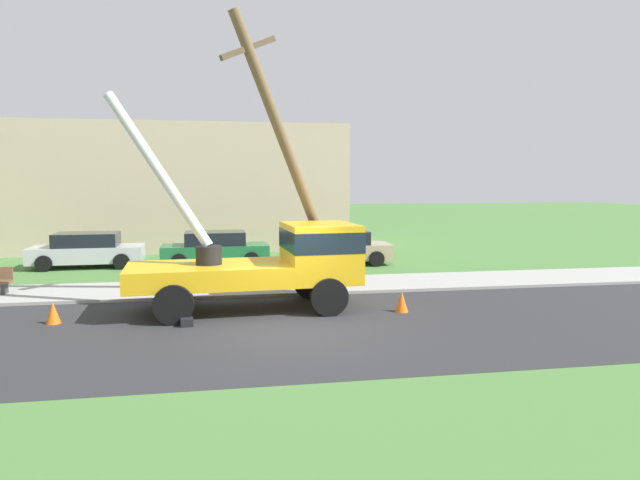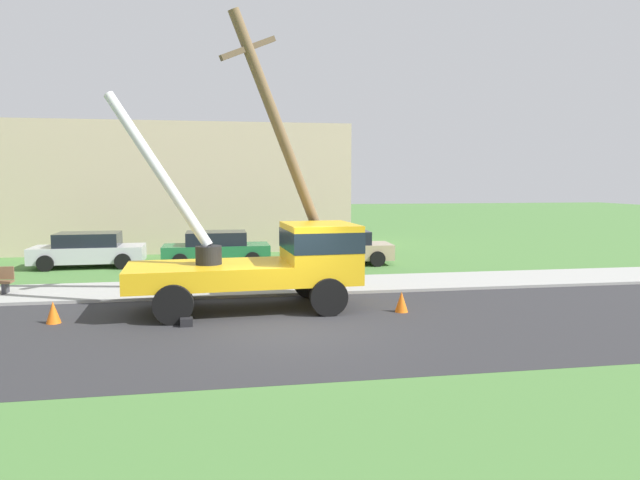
# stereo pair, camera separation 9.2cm
# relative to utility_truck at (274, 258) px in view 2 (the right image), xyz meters

# --- Properties ---
(ground_plane) EXTENTS (120.00, 120.00, 0.00)m
(ground_plane) POSITION_rel_utility_truck_xyz_m (0.24, 9.73, -1.41)
(ground_plane) COLOR #477538
(road_asphalt) EXTENTS (80.00, 7.61, 0.01)m
(road_asphalt) POSITION_rel_utility_truck_xyz_m (0.24, -2.27, -1.40)
(road_asphalt) COLOR #2B2B2D
(road_asphalt) RESTS_ON ground
(sidewalk_strip) EXTENTS (80.00, 2.97, 0.10)m
(sidewalk_strip) POSITION_rel_utility_truck_xyz_m (0.24, 3.02, -1.36)
(sidewalk_strip) COLOR #9E9E99
(sidewalk_strip) RESTS_ON ground
(utility_truck) EXTENTS (6.90, 3.21, 5.98)m
(utility_truck) POSITION_rel_utility_truck_xyz_m (0.00, 0.00, 0.00)
(utility_truck) COLOR gold
(utility_truck) RESTS_ON ground
(leaning_utility_pole) EXTENTS (3.97, 1.92, 8.35)m
(leaning_utility_pole) POSITION_rel_utility_truck_xyz_m (0.61, 1.37, 2.85)
(leaning_utility_pole) COLOR brown
(leaning_utility_pole) RESTS_ON ground
(traffic_cone_ahead) EXTENTS (0.36, 0.36, 0.56)m
(traffic_cone_ahead) POSITION_rel_utility_truck_xyz_m (3.35, -1.06, -1.13)
(traffic_cone_ahead) COLOR orange
(traffic_cone_ahead) RESTS_ON ground
(traffic_cone_behind) EXTENTS (0.36, 0.36, 0.56)m
(traffic_cone_behind) POSITION_rel_utility_truck_xyz_m (-5.60, -0.77, -1.13)
(traffic_cone_behind) COLOR orange
(traffic_cone_behind) RESTS_ON ground
(traffic_cone_curbside) EXTENTS (0.36, 0.36, 0.56)m
(traffic_cone_curbside) POSITION_rel_utility_truck_xyz_m (1.60, 0.96, -1.13)
(traffic_cone_curbside) COLOR orange
(traffic_cone_curbside) RESTS_ON ground
(parked_sedan_silver) EXTENTS (4.44, 2.09, 1.42)m
(parked_sedan_silver) POSITION_rel_utility_truck_xyz_m (-6.85, 8.94, -0.70)
(parked_sedan_silver) COLOR #B7B7BF
(parked_sedan_silver) RESTS_ON ground
(parked_sedan_green) EXTENTS (4.42, 2.06, 1.42)m
(parked_sedan_green) POSITION_rel_utility_truck_xyz_m (-1.66, 8.57, -0.70)
(parked_sedan_green) COLOR #1E6638
(parked_sedan_green) RESTS_ON ground
(parked_sedan_tan) EXTENTS (4.48, 2.16, 1.42)m
(parked_sedan_tan) POSITION_rel_utility_truck_xyz_m (3.51, 7.99, -0.70)
(parked_sedan_tan) COLOR tan
(parked_sedan_tan) RESTS_ON ground
(lowrise_building_backdrop) EXTENTS (18.00, 6.00, 6.40)m
(lowrise_building_backdrop) POSITION_rel_utility_truck_xyz_m (-3.93, 15.61, 1.79)
(lowrise_building_backdrop) COLOR #C6B293
(lowrise_building_backdrop) RESTS_ON ground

